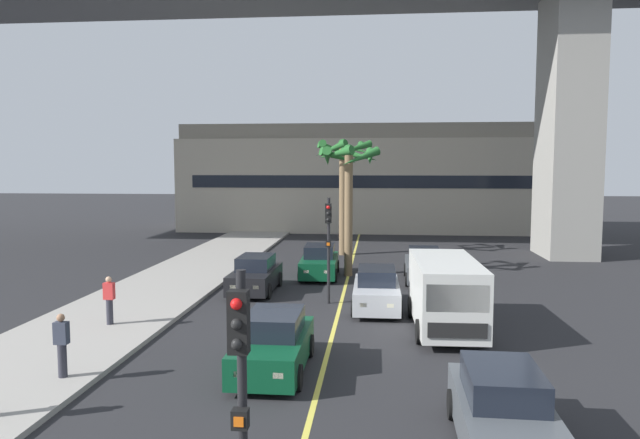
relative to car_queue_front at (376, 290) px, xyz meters
The scene contains 16 objects.
sidewalk_left 11.05m from the car_queue_front, 148.49° to the right, with size 4.80×80.00×0.15m, color #9E9991.
lane_stripe_center 2.73m from the car_queue_front, 122.13° to the left, with size 0.14×56.00×0.01m, color #DBCC4C.
pier_building_backdrop 28.66m from the car_queue_front, 92.83° to the left, with size 30.10×8.04×8.82m.
car_queue_front is the anchor object (origin of this frame).
car_queue_second 11.20m from the car_queue_front, 77.38° to the right, with size 1.91×4.14×1.56m.
car_queue_third 6.06m from the car_queue_front, 68.34° to the left, with size 1.90×4.13×1.56m.
car_queue_fourth 7.59m from the car_queue_front, 110.88° to the right, with size 1.84×4.10×1.56m.
car_queue_fifth 6.85m from the car_queue_front, 114.14° to the left, with size 1.93×4.15×1.56m.
car_queue_sixth 5.83m from the car_queue_front, 153.80° to the left, with size 1.86×4.11×1.56m.
delivery_van 3.60m from the car_queue_front, 50.48° to the right, with size 2.25×5.29×2.36m.
traffic_light_median_near 15.59m from the car_queue_front, 96.03° to the right, with size 0.24×0.37×4.20m.
traffic_light_median_far 2.82m from the car_queue_front, 161.27° to the left, with size 0.24×0.37×4.20m.
palm_tree_near_median 14.52m from the car_queue_front, 98.66° to the left, with size 3.59×3.69×7.07m.
palm_tree_mid_median 8.14m from the car_queue_front, 101.92° to the left, with size 3.18×3.27×6.48m.
pedestrian_near_crosswalk 11.54m from the car_queue_front, 132.76° to the right, with size 0.34×0.22×1.62m.
pedestrian_far_along 9.60m from the car_queue_front, 157.90° to the right, with size 0.34×0.22×1.62m.
Camera 1 is at (1.40, -0.37, 5.44)m, focal length 33.02 mm.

